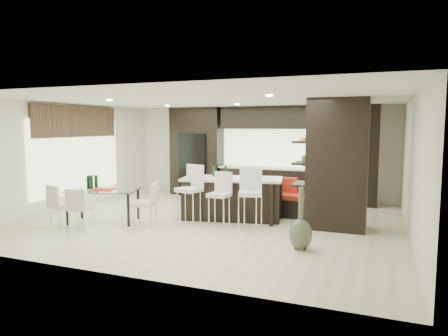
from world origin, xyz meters
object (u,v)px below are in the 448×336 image
at_px(chair_near, 81,211).
at_px(stool_right, 250,205).
at_px(kitchen_island, 232,198).
at_px(dining_table, 104,206).
at_px(stool_mid, 219,205).
at_px(chair_end, 145,206).
at_px(chair_far, 63,208).
at_px(stool_left, 189,200).
at_px(bench, 281,205).
at_px(floor_vase, 301,219).

bearing_deg(chair_near, stool_right, 11.31).
distance_m(kitchen_island, dining_table, 2.89).
xyz_separation_m(stool_mid, chair_near, (-2.54, -1.30, -0.07)).
bearing_deg(stool_mid, chair_end, -151.42).
bearing_deg(kitchen_island, chair_far, -156.89).
relative_size(kitchen_island, stool_left, 2.19).
bearing_deg(stool_mid, stool_right, 5.33).
distance_m(stool_left, dining_table, 1.93).
bearing_deg(chair_end, dining_table, 75.53).
height_order(kitchen_island, dining_table, kitchen_island).
relative_size(kitchen_island, chair_far, 2.70).
height_order(stool_mid, stool_right, stool_right).
distance_m(chair_near, chair_far, 0.47).
distance_m(stool_left, chair_far, 2.65).
distance_m(stool_right, bench, 1.56).
height_order(floor_vase, chair_end, floor_vase).
distance_m(bench, chair_far, 4.89).
bearing_deg(chair_far, stool_mid, 40.76).
bearing_deg(dining_table, chair_end, -16.07).
relative_size(chair_near, chair_far, 0.95).
distance_m(stool_left, floor_vase, 2.79).
height_order(kitchen_island, stool_right, stool_right).
distance_m(stool_mid, chair_far, 3.29).
xyz_separation_m(stool_left, chair_end, (-0.77, -0.55, -0.09)).
bearing_deg(chair_end, floor_vase, -111.49).
relative_size(floor_vase, chair_near, 1.36).
distance_m(stool_right, chair_far, 3.93).
xyz_separation_m(kitchen_island, floor_vase, (1.92, -1.79, 0.07)).
relative_size(dining_table, chair_near, 1.89).
bearing_deg(kitchen_island, chair_near, -152.34).
bearing_deg(stool_left, chair_far, -135.25).
distance_m(stool_mid, chair_end, 1.58).
distance_m(stool_mid, dining_table, 2.61).
height_order(stool_mid, bench, stool_mid).
xyz_separation_m(kitchen_island, chair_far, (-3.02, -2.10, -0.05)).
bearing_deg(chair_far, stool_right, 36.37).
xyz_separation_m(stool_right, dining_table, (-3.24, -0.55, -0.16)).
height_order(kitchen_island, chair_end, kitchen_island).
height_order(stool_left, chair_near, stool_left).
relative_size(stool_left, stool_right, 0.99).
relative_size(stool_mid, floor_vase, 0.86).
xyz_separation_m(floor_vase, chair_far, (-4.93, -0.32, -0.12)).
bearing_deg(stool_mid, chair_far, -149.23).
distance_m(kitchen_island, bench, 1.23).
distance_m(chair_far, chair_end, 1.71).
bearing_deg(floor_vase, chair_end, 172.98).
xyz_separation_m(chair_near, chair_end, (1.07, 0.72, 0.03)).
bearing_deg(kitchen_island, stool_left, -142.26).
xyz_separation_m(stool_left, chair_near, (-1.84, -1.27, -0.12)).
xyz_separation_m(chair_near, chair_far, (-0.47, -0.01, 0.02)).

